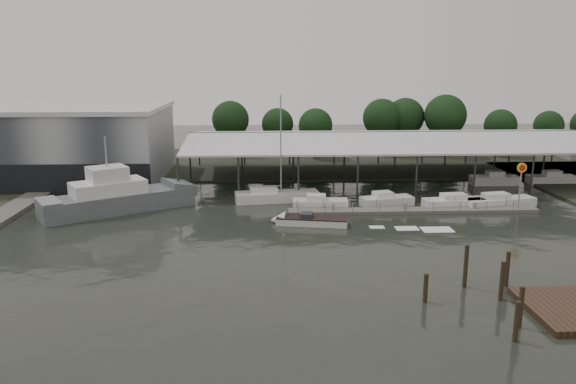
{
  "coord_description": "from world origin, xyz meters",
  "views": [
    {
      "loc": [
        -1.73,
        -50.05,
        16.51
      ],
      "look_at": [
        0.95,
        9.98,
        2.5
      ],
      "focal_mm": 35.0,
      "sensor_mm": 36.0,
      "label": 1
    }
  ],
  "objects_px": {
    "shell_fuel_sign": "(521,177)",
    "grey_trawler": "(119,197)",
    "white_sailboat": "(275,196)",
    "speedboat_underway": "(306,221)"
  },
  "relations": [
    {
      "from": "shell_fuel_sign",
      "to": "speedboat_underway",
      "type": "bearing_deg",
      "value": -170.17
    },
    {
      "from": "white_sailboat",
      "to": "grey_trawler",
      "type": "bearing_deg",
      "value": -176.0
    },
    {
      "from": "shell_fuel_sign",
      "to": "grey_trawler",
      "type": "bearing_deg",
      "value": 177.21
    },
    {
      "from": "white_sailboat",
      "to": "speedboat_underway",
      "type": "xyz_separation_m",
      "value": [
        2.91,
        -10.02,
        -0.25
      ]
    },
    {
      "from": "shell_fuel_sign",
      "to": "speedboat_underway",
      "type": "distance_m",
      "value": 25.02
    },
    {
      "from": "grey_trawler",
      "to": "speedboat_underway",
      "type": "height_order",
      "value": "grey_trawler"
    },
    {
      "from": "shell_fuel_sign",
      "to": "white_sailboat",
      "type": "xyz_separation_m",
      "value": [
        -27.31,
        5.79,
        -3.28
      ]
    },
    {
      "from": "shell_fuel_sign",
      "to": "white_sailboat",
      "type": "height_order",
      "value": "white_sailboat"
    },
    {
      "from": "shell_fuel_sign",
      "to": "white_sailboat",
      "type": "distance_m",
      "value": 28.11
    },
    {
      "from": "white_sailboat",
      "to": "speedboat_underway",
      "type": "height_order",
      "value": "white_sailboat"
    }
  ]
}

